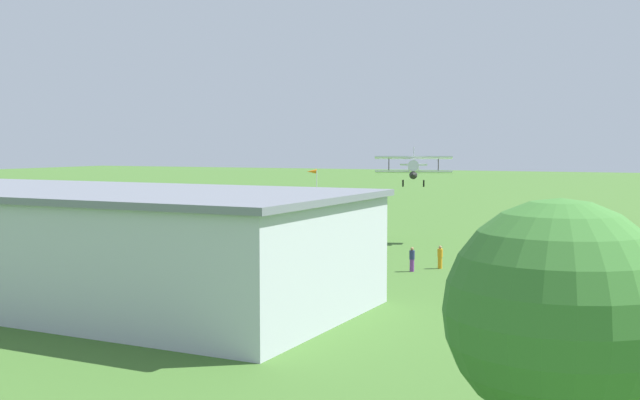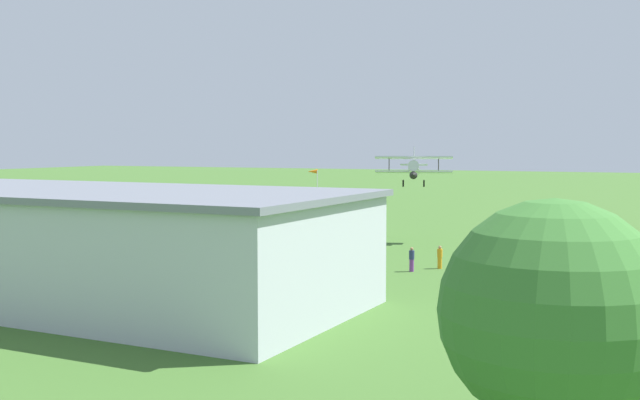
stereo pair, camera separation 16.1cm
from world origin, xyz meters
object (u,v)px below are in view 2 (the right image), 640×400
Objects in this scene: person_beside_truck at (52,240)px; tree_behind_hangar_left at (553,315)px; car_blue at (3,238)px; person_crossing_taxiway at (412,259)px; hangar at (44,241)px; windsock at (313,174)px; biplane at (414,168)px; person_near_hangar_door at (440,257)px.

tree_behind_hangar_left is at bearing 144.05° from person_beside_truck.
car_blue is 36.68m from person_crossing_taxiway.
hangar is at bearing 44.56° from person_crossing_taxiway.
windsock is (-5.04, -42.62, 4.28)m from person_beside_truck.
biplane reaches higher than car_blue.
hangar reaches higher than person_near_hangar_door.
person_beside_truck reaches higher than car_blue.
windsock is (-9.61, -43.76, 4.27)m from car_blue.
car_blue is 2.38× the size of person_crossing_taxiway.
person_crossing_taxiway is at bearing 55.66° from person_near_hangar_door.
windsock is (9.55, -58.59, 1.84)m from hangar.
biplane is 1.75× the size of car_blue.
person_near_hangar_door is (-18.89, -19.30, -2.40)m from hangar.
car_blue is at bearing -32.52° from tree_behind_hangar_left.
person_crossing_taxiway reaches higher than person_beside_truck.
biplane is at bearing 131.25° from windsock.
hangar is at bearing 142.28° from car_blue.
person_beside_truck is at bearing 83.26° from windsock.
hangar is 24.35m from car_blue.
hangar reaches higher than person_beside_truck.
tree_behind_hangar_left is at bearing 112.39° from person_crossing_taxiway.
tree_behind_hangar_left is 1.35× the size of windsock.
hangar reaches higher than car_blue.
biplane is at bearing -72.69° from person_crossing_taxiway.
person_crossing_taxiway is 0.22× the size of tree_behind_hangar_left.
biplane reaches higher than tree_behind_hangar_left.
biplane is 4.56× the size of person_beside_truck.
person_crossing_taxiway is (-36.61, -2.36, 0.07)m from car_blue.
biplane is 54.94m from tree_behind_hangar_left.
person_crossing_taxiway is at bearing 123.10° from windsock.
person_crossing_taxiway is at bearing -67.61° from tree_behind_hangar_left.
person_beside_truck is (26.90, 17.70, -6.06)m from biplane.
person_crossing_taxiway is 0.30× the size of windsock.
windsock is (27.00, -41.41, 4.20)m from person_crossing_taxiway.
car_blue is 0.72× the size of windsock.
car_blue is 2.60× the size of person_beside_truck.
person_crossing_taxiway is (-32.03, -1.21, 0.08)m from person_beside_truck.
person_crossing_taxiway reaches higher than car_blue.
tree_behind_hangar_left is (-50.96, 32.49, 4.42)m from car_blue.
biplane is 37.17m from car_blue.
person_near_hangar_door is at bearing -134.39° from hangar.
tree_behind_hangar_left is (-19.49, 51.34, -1.63)m from biplane.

